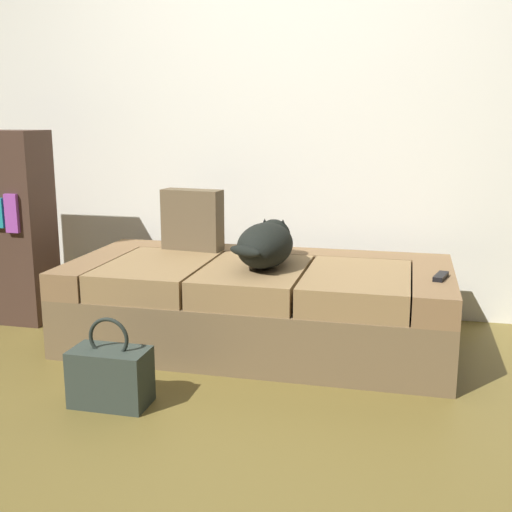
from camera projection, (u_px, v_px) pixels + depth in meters
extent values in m
plane|color=brown|center=(198.00, 433.00, 2.42)|extent=(10.00, 10.00, 0.00)
cube|color=white|center=(286.00, 77.00, 3.74)|extent=(6.40, 0.10, 2.80)
cube|color=brown|center=(258.00, 317.00, 3.33)|extent=(1.94, 0.93, 0.30)
cube|color=brown|center=(103.00, 267.00, 3.49)|extent=(0.20, 0.93, 0.14)
cube|color=brown|center=(433.00, 287.00, 3.09)|extent=(0.20, 0.93, 0.14)
cube|color=brown|center=(273.00, 261.00, 3.63)|extent=(1.54, 0.20, 0.14)
cube|color=olive|center=(158.00, 275.00, 3.31)|extent=(0.50, 0.71, 0.14)
cube|color=olive|center=(254.00, 281.00, 3.19)|extent=(0.50, 0.71, 0.14)
cube|color=olive|center=(357.00, 287.00, 3.08)|extent=(0.50, 0.71, 0.14)
ellipsoid|color=black|center=(265.00, 245.00, 3.18)|extent=(0.28, 0.48, 0.22)
sphere|color=black|center=(274.00, 236.00, 3.40)|extent=(0.18, 0.18, 0.18)
ellipsoid|color=black|center=(276.00, 235.00, 3.48)|extent=(0.07, 0.11, 0.06)
cone|color=black|center=(265.00, 223.00, 3.40)|extent=(0.05, 0.05, 0.05)
cone|color=black|center=(283.00, 224.00, 3.38)|extent=(0.05, 0.05, 0.05)
ellipsoid|color=black|center=(245.00, 251.00, 2.99)|extent=(0.19, 0.14, 0.05)
cube|color=black|center=(441.00, 276.00, 2.96)|extent=(0.08, 0.16, 0.02)
cube|color=brown|center=(192.00, 220.00, 3.59)|extent=(0.35, 0.16, 0.34)
cube|color=#2E3830|center=(111.00, 377.00, 2.63)|extent=(0.32, 0.18, 0.24)
torus|color=black|center=(109.00, 338.00, 2.60)|extent=(0.18, 0.02, 0.18)
cube|color=#3F2B21|center=(2.00, 227.00, 3.69)|extent=(0.56, 0.28, 1.10)
cube|color=purple|center=(12.00, 213.00, 3.48)|extent=(0.08, 0.02, 0.21)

